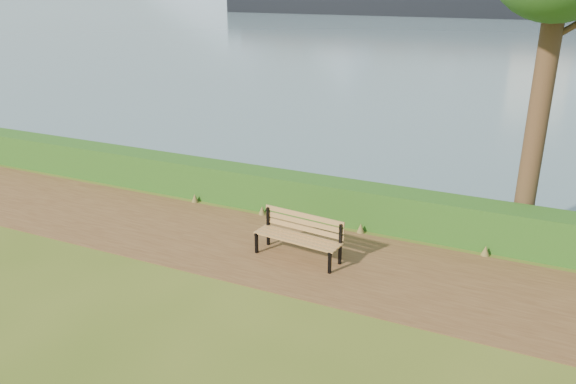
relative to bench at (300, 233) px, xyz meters
The scene contains 4 objects.
ground 0.99m from the bench, 161.94° to the right, with size 140.00×140.00×0.00m, color #435819.
path 0.96m from the bench, behind, with size 40.00×3.40×0.01m, color #54351C.
hedge 2.47m from the bench, 108.25° to the left, with size 32.00×0.85×1.00m, color #183F12.
bench is the anchor object (origin of this frame).
Camera 1 is at (5.27, -9.98, 5.70)m, focal length 35.00 mm.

